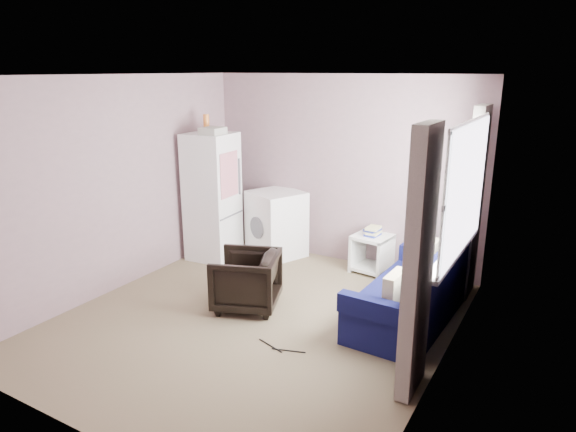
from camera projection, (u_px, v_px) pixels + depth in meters
name	position (u px, v px, depth m)	size (l,w,h in m)	color
room	(256.00, 205.00, 5.08)	(3.84, 4.24, 2.54)	#7D6D52
armchair	(246.00, 278.00, 5.63)	(0.68, 0.64, 0.70)	black
fridge	(212.00, 196.00, 7.00)	(0.64, 0.64, 1.98)	white
washing_machine	(276.00, 222.00, 7.19)	(0.86, 0.86, 0.92)	white
side_table	(372.00, 250.00, 6.65)	(0.50, 0.50, 0.61)	white
sofa	(413.00, 297.00, 5.30)	(0.86, 1.76, 0.77)	#101349
window_dressing	(452.00, 228.00, 4.85)	(0.17, 2.62, 2.18)	white
floor_cables	(280.00, 348.00, 4.86)	(0.51, 0.12, 0.01)	black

